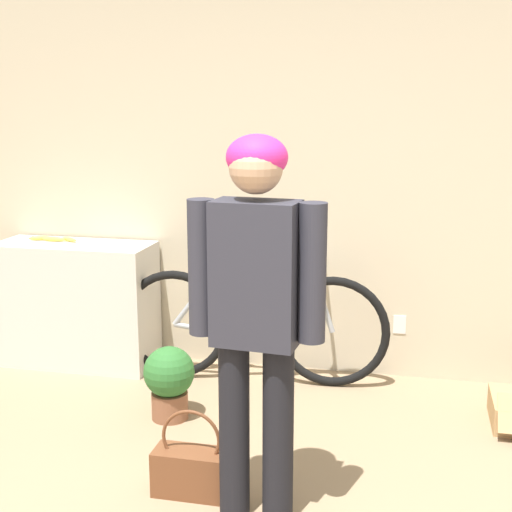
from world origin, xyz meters
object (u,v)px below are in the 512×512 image
object	(u,v)px
person	(256,297)
banana	(53,239)
handbag	(192,469)
bicycle	(252,325)
potted_plant	(169,379)

from	to	relation	value
person	banana	bearing A→B (deg)	142.57
person	banana	xyz separation A→B (m)	(-1.76, 1.59, -0.13)
person	handbag	xyz separation A→B (m)	(-0.33, 0.11, -0.86)
bicycle	potted_plant	xyz separation A→B (m)	(-0.33, -0.64, -0.14)
bicycle	banana	bearing A→B (deg)	171.72
person	potted_plant	distance (m)	1.33
potted_plant	bicycle	bearing A→B (deg)	62.83
person	potted_plant	xyz separation A→B (m)	(-0.69, 0.85, -0.75)
handbag	bicycle	bearing A→B (deg)	91.55
person	potted_plant	size ratio (longest dim) A/B	3.88
person	handbag	world-z (taller)	person
person	handbag	size ratio (longest dim) A/B	3.98
bicycle	potted_plant	bearing A→B (deg)	-121.02
bicycle	potted_plant	distance (m)	0.73
bicycle	person	bearing A→B (deg)	-80.11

